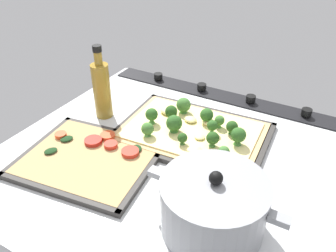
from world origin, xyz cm
name	(u,v)px	position (x,y,z in cm)	size (l,w,h in cm)	color
ground_plane	(174,161)	(0.00, 0.00, -1.50)	(78.50, 72.63, 3.00)	silver
stove_control_panel	(225,96)	(0.00, -32.82, 0.55)	(75.36, 7.00, 2.60)	black
baking_tray_front	(192,134)	(-0.20, -9.64, 0.37)	(38.28, 28.42, 1.30)	#33302D
broccoli_pizza	(193,129)	(-0.22, -9.56, 2.06)	(35.75, 25.89, 5.82)	tan
baking_tray_back	(89,160)	(15.95, 11.14, 0.38)	(32.55, 28.44, 1.30)	#33302D
veggie_pizza_back	(90,156)	(16.00, 10.54, 1.07)	(29.87, 25.76, 1.90)	tan
cooking_pot	(213,206)	(-15.83, 14.81, 5.30)	(25.71, 18.88, 12.89)	gray
oil_bottle	(102,89)	(25.38, -6.66, 8.23)	(4.66, 4.66, 20.17)	olive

